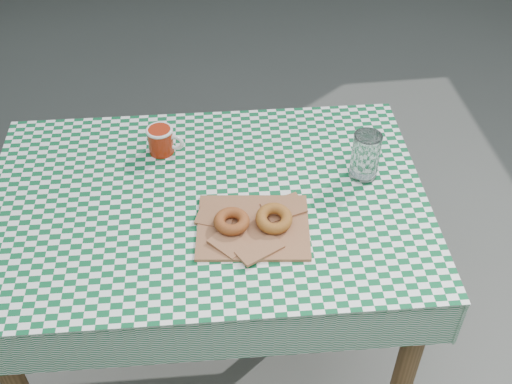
% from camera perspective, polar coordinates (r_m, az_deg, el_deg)
% --- Properties ---
extents(ground, '(60.00, 60.00, 0.00)m').
position_cam_1_polar(ground, '(2.28, 1.11, -13.84)').
color(ground, '#595954').
rests_on(ground, ground).
extents(table, '(1.17, 0.80, 0.75)m').
position_cam_1_polar(table, '(1.95, -3.84, -8.80)').
color(table, brown).
rests_on(table, ground).
extents(tablecloth, '(1.19, 0.82, 0.01)m').
position_cam_1_polar(tablecloth, '(1.68, -4.42, -0.74)').
color(tablecloth, '#0D552D').
rests_on(tablecloth, table).
extents(paper_bag, '(0.30, 0.25, 0.01)m').
position_cam_1_polar(paper_bag, '(1.59, -0.26, -3.08)').
color(paper_bag, '#996542').
rests_on(paper_bag, tablecloth).
extents(bagel_front, '(0.11, 0.11, 0.03)m').
position_cam_1_polar(bagel_front, '(1.57, -2.19, -2.63)').
color(bagel_front, brown).
rests_on(bagel_front, paper_bag).
extents(bagel_back, '(0.09, 0.09, 0.03)m').
position_cam_1_polar(bagel_back, '(1.58, 1.62, -2.39)').
color(bagel_back, '#99621F').
rests_on(bagel_back, paper_bag).
extents(coffee_mug, '(0.18, 0.18, 0.08)m').
position_cam_1_polar(coffee_mug, '(1.81, -8.54, 4.58)').
color(coffee_mug, '#961F09').
rests_on(coffee_mug, tablecloth).
extents(drinking_glass, '(0.09, 0.09, 0.14)m').
position_cam_1_polar(drinking_glass, '(1.72, 9.76, 3.18)').
color(drinking_glass, silver).
rests_on(drinking_glass, tablecloth).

